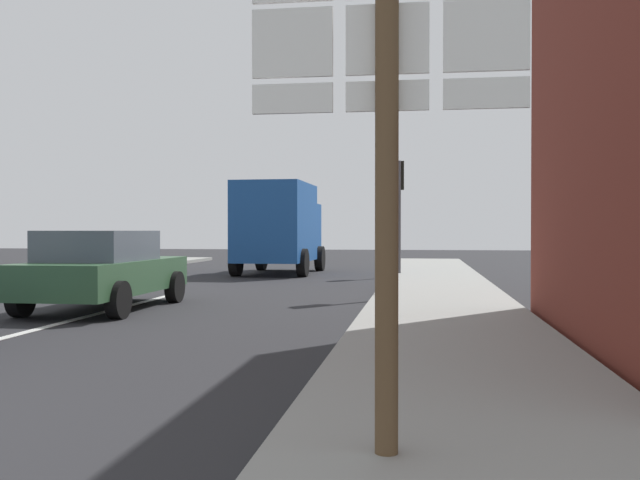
{
  "coord_description": "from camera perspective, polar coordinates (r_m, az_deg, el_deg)",
  "views": [
    {
      "loc": [
        5.64,
        -3.55,
        1.47
      ],
      "look_at": [
        3.95,
        8.08,
        1.31
      ],
      "focal_mm": 39.12,
      "sensor_mm": 36.0,
      "label": 1
    }
  ],
  "objects": [
    {
      "name": "sidewalk_right",
      "position": [
        11.64,
        10.25,
        -6.15
      ],
      "size": [
        2.77,
        44.0,
        0.14
      ],
      "primitive_type": "cube",
      "color": "gray",
      "rests_on": "ground"
    },
    {
      "name": "traffic_light_near_right",
      "position": [
        15.03,
        5.66,
        4.33
      ],
      "size": [
        0.3,
        0.49,
        3.25
      ],
      "color": "#47474C",
      "rests_on": "ground"
    },
    {
      "name": "lane_centre_stripe",
      "position": [
        11.18,
        -22.27,
        -6.81
      ],
      "size": [
        0.16,
        12.0,
        0.01
      ],
      "primitive_type": "cube",
      "color": "silver",
      "rests_on": "ground"
    },
    {
      "name": "traffic_light_far_right",
      "position": [
        22.17,
        6.49,
        3.98
      ],
      "size": [
        0.3,
        0.49,
        3.66
      ],
      "color": "#47474C",
      "rests_on": "ground"
    },
    {
      "name": "delivery_truck",
      "position": [
        23.81,
        -3.37,
        1.2
      ],
      "size": [
        2.55,
        5.04,
        3.05
      ],
      "color": "#19478C",
      "rests_on": "ground"
    },
    {
      "name": "route_sign_post",
      "position": [
        4.22,
        5.5,
        8.03
      ],
      "size": [
        1.66,
        0.14,
        3.2
      ],
      "color": "brown",
      "rests_on": "ground"
    },
    {
      "name": "sedan_far",
      "position": [
        13.58,
        -17.32,
        -2.26
      ],
      "size": [
        1.98,
        4.2,
        1.47
      ],
      "color": "#2D5133",
      "rests_on": "ground"
    },
    {
      "name": "ground_plane",
      "position": [
        14.75,
        -14.33,
        -4.98
      ],
      "size": [
        80.0,
        80.0,
        0.0
      ],
      "primitive_type": "plane",
      "color": "#232326"
    }
  ]
}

